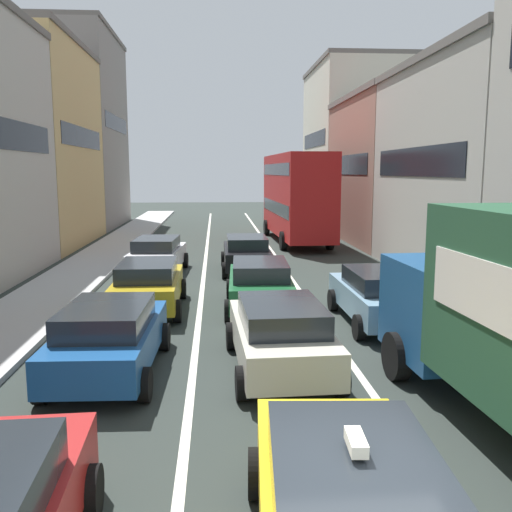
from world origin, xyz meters
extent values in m
cube|color=#AFAFAF|center=(-6.70, 20.00, 0.07)|extent=(2.60, 64.00, 0.14)
cube|color=silver|center=(-1.70, 20.00, 0.01)|extent=(0.16, 60.00, 0.01)
cube|color=silver|center=(1.70, 20.00, 0.01)|extent=(0.16, 60.00, 0.01)
cube|color=black|center=(-8.48, 16.50, 5.42)|extent=(0.02, 8.80, 1.10)
cube|color=tan|center=(-12.00, 27.50, 5.42)|extent=(7.00, 10.90, 10.85)
cube|color=black|center=(-8.48, 27.50, 5.97)|extent=(0.02, 8.80, 1.10)
cube|color=#66605B|center=(-12.00, 27.50, 11.00)|extent=(7.20, 10.90, 0.30)
cube|color=gray|center=(-12.00, 38.50, 6.93)|extent=(7.00, 10.90, 13.85)
cube|color=black|center=(-8.48, 38.50, 7.62)|extent=(0.02, 8.80, 1.10)
cube|color=#66605B|center=(-12.00, 38.50, 14.00)|extent=(7.20, 10.90, 0.30)
cube|color=beige|center=(9.90, 38.50, 5.91)|extent=(7.00, 10.90, 11.81)
cube|color=black|center=(6.38, 38.50, 6.50)|extent=(0.02, 8.80, 1.10)
cube|color=#66605B|center=(9.90, 38.50, 11.96)|extent=(7.20, 10.90, 0.30)
cube|color=#936B5B|center=(9.90, 27.50, 4.07)|extent=(7.00, 10.90, 8.15)
cube|color=black|center=(6.38, 27.50, 4.48)|extent=(0.02, 8.80, 1.10)
cube|color=#66605B|center=(9.90, 27.50, 8.30)|extent=(7.20, 10.90, 0.30)
cube|color=#B2ADA3|center=(9.90, 16.50, 4.06)|extent=(7.00, 10.90, 8.13)
cube|color=black|center=(6.39, 16.50, 4.47)|extent=(0.02, 8.80, 1.10)
cube|color=#66605B|center=(9.90, 16.50, 8.28)|extent=(7.20, 10.90, 0.30)
cube|color=navy|center=(3.57, 5.96, 1.43)|extent=(2.51, 2.51, 1.90)
cube|color=black|center=(3.52, 7.17, 1.81)|extent=(2.02, 0.12, 0.70)
cylinder|color=black|center=(2.37, 5.98, 0.48)|extent=(0.34, 0.97, 0.96)
cylinder|color=black|center=(4.77, 6.09, 0.48)|extent=(0.34, 0.97, 0.96)
cube|color=#1E2328|center=(0.11, 0.43, 1.23)|extent=(1.74, 2.50, 0.52)
cube|color=#F2EACC|center=(0.11, 0.43, 1.60)|extent=(0.19, 0.45, 0.12)
cylinder|color=black|center=(-0.71, 2.15, 0.32)|extent=(0.26, 0.65, 0.64)
cylinder|color=black|center=(1.13, 2.03, 0.32)|extent=(0.26, 0.65, 0.64)
cylinder|color=black|center=(-2.72, 1.88, 0.32)|extent=(0.25, 0.65, 0.64)
cube|color=beige|center=(0.11, 6.67, 0.67)|extent=(1.96, 4.37, 0.70)
cube|color=#1E2328|center=(0.12, 6.47, 1.23)|extent=(1.68, 2.47, 0.52)
cylinder|color=black|center=(-0.86, 8.09, 0.32)|extent=(0.24, 0.65, 0.64)
cylinder|color=black|center=(0.97, 8.17, 0.32)|extent=(0.24, 0.65, 0.64)
cylinder|color=black|center=(-0.75, 5.17, 0.32)|extent=(0.24, 0.65, 0.64)
cylinder|color=black|center=(1.09, 5.24, 0.32)|extent=(0.24, 0.65, 0.64)
cube|color=#194C8C|center=(-3.38, 6.72, 0.67)|extent=(1.93, 4.35, 0.70)
cube|color=#1E2328|center=(-3.38, 6.52, 1.23)|extent=(1.66, 2.46, 0.52)
cylinder|color=black|center=(-4.25, 8.21, 0.32)|extent=(0.24, 0.65, 0.64)
cylinder|color=black|center=(-2.41, 8.15, 0.32)|extent=(0.24, 0.65, 0.64)
cylinder|color=black|center=(-4.34, 5.29, 0.32)|extent=(0.24, 0.65, 0.64)
cylinder|color=black|center=(-2.50, 5.23, 0.32)|extent=(0.24, 0.65, 0.64)
cube|color=#19592D|center=(0.11, 11.86, 0.67)|extent=(1.97, 4.37, 0.70)
cube|color=#1E2328|center=(0.10, 11.66, 1.23)|extent=(1.68, 2.47, 0.52)
cylinder|color=black|center=(-0.76, 13.36, 0.32)|extent=(0.25, 0.65, 0.64)
cylinder|color=black|center=(1.08, 13.29, 0.32)|extent=(0.25, 0.65, 0.64)
cylinder|color=black|center=(-0.87, 10.44, 0.32)|extent=(0.25, 0.65, 0.64)
cylinder|color=black|center=(0.97, 10.37, 0.32)|extent=(0.25, 0.65, 0.64)
cube|color=#B29319|center=(-3.21, 11.97, 0.67)|extent=(1.83, 4.31, 0.70)
cube|color=#1E2328|center=(-3.21, 11.77, 1.23)|extent=(1.60, 2.42, 0.52)
cylinder|color=black|center=(-4.14, 13.43, 0.32)|extent=(0.22, 0.64, 0.64)
cylinder|color=black|center=(-2.30, 13.44, 0.32)|extent=(0.22, 0.64, 0.64)
cylinder|color=black|center=(-4.12, 10.50, 0.32)|extent=(0.22, 0.64, 0.64)
cylinder|color=black|center=(-2.28, 10.52, 0.32)|extent=(0.22, 0.64, 0.64)
cube|color=black|center=(0.05, 18.16, 0.67)|extent=(1.80, 4.30, 0.70)
cube|color=#1E2328|center=(0.05, 17.96, 1.23)|extent=(1.59, 2.41, 0.52)
cylinder|color=black|center=(-0.87, 19.63, 0.32)|extent=(0.22, 0.64, 0.64)
cylinder|color=black|center=(0.97, 19.63, 0.32)|extent=(0.22, 0.64, 0.64)
cylinder|color=black|center=(-0.87, 16.70, 0.32)|extent=(0.22, 0.64, 0.64)
cylinder|color=black|center=(0.97, 16.70, 0.32)|extent=(0.22, 0.64, 0.64)
cube|color=silver|center=(-3.55, 17.94, 0.67)|extent=(2.09, 4.41, 0.70)
cube|color=#1E2328|center=(-3.57, 17.74, 1.23)|extent=(1.74, 2.51, 0.52)
cylinder|color=black|center=(-4.37, 19.47, 0.32)|extent=(0.26, 0.65, 0.64)
cylinder|color=black|center=(-2.54, 19.34, 0.32)|extent=(0.26, 0.65, 0.64)
cylinder|color=black|center=(-4.57, 16.55, 0.32)|extent=(0.26, 0.65, 0.64)
cylinder|color=black|center=(-2.73, 16.42, 0.32)|extent=(0.26, 0.65, 0.64)
cube|color=#759EB7|center=(3.20, 10.07, 0.67)|extent=(1.84, 4.32, 0.70)
cube|color=#1E2328|center=(3.21, 9.87, 1.23)|extent=(1.61, 2.42, 0.52)
cylinder|color=black|center=(2.27, 11.52, 0.32)|extent=(0.23, 0.64, 0.64)
cylinder|color=black|center=(4.11, 11.54, 0.32)|extent=(0.23, 0.64, 0.64)
cylinder|color=black|center=(2.30, 8.59, 0.32)|extent=(0.23, 0.64, 0.64)
cylinder|color=black|center=(4.14, 8.61, 0.32)|extent=(0.23, 0.64, 0.64)
cube|color=#B21919|center=(3.47, 27.49, 1.70)|extent=(2.87, 10.58, 2.40)
cube|color=black|center=(3.47, 27.49, 2.06)|extent=(2.88, 9.95, 0.70)
cube|color=#B21919|center=(3.47, 27.49, 3.98)|extent=(2.87, 10.58, 2.16)
cube|color=black|center=(3.47, 27.49, 4.22)|extent=(2.88, 9.95, 0.64)
cylinder|color=black|center=(2.08, 31.23, 0.50)|extent=(0.34, 1.01, 1.00)
cylinder|color=black|center=(4.58, 31.32, 0.50)|extent=(0.34, 1.01, 1.00)
cylinder|color=black|center=(2.33, 24.30, 0.50)|extent=(0.34, 1.01, 1.00)
cylinder|color=black|center=(4.83, 24.39, 0.50)|extent=(0.34, 1.01, 1.00)
camera|label=1|loc=(-1.19, -4.37, 4.12)|focal=38.85mm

